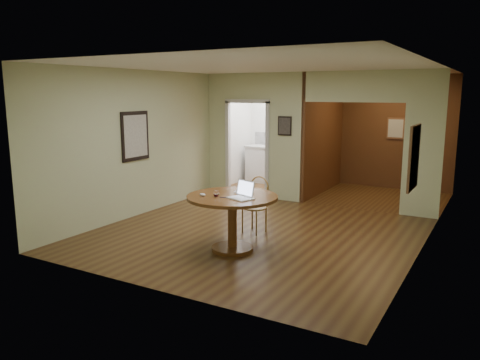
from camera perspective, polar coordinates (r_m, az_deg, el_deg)
The scene contains 11 objects.
floor at distance 7.70m, azimuth 1.71°, elevation -6.66°, with size 5.00×5.00×0.00m, color #402512.
room_shell at distance 10.41m, azimuth 7.51°, elevation 5.02°, with size 5.20×7.50×5.00m.
dining_table at distance 6.79m, azimuth -0.95°, elevation -3.67°, with size 1.32×1.32×0.82m.
chair at distance 7.73m, azimuth 2.01°, elevation -2.62°, with size 0.44×0.44×0.93m.
open_laptop at distance 6.57m, azimuth 0.34°, elevation -1.66°, with size 0.40×0.39×0.24m.
closed_laptop at distance 6.86m, azimuth 0.37°, elevation -1.57°, with size 0.29×0.19×0.02m, color #B4B4B9.
mouse at distance 6.71m, azimuth -4.59°, elevation -1.80°, with size 0.10×0.06×0.04m, color white.
wine_glass at distance 6.66m, azimuth -2.92°, elevation -1.63°, with size 0.09×0.09×0.10m, color white, non-canonical shape.
pen at distance 6.60m, azimuth -1.90°, elevation -2.13°, with size 0.01×0.01×0.13m, color navy.
kitchen_cabinet at distance 11.86m, azimuth 5.49°, elevation 1.77°, with size 2.06×0.60×0.94m.
grocery_bag at distance 11.48m, azimuth 9.20°, elevation 4.51°, with size 0.30×0.26×0.30m, color beige.
Camera 1 is at (3.44, -6.50, 2.28)m, focal length 35.00 mm.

